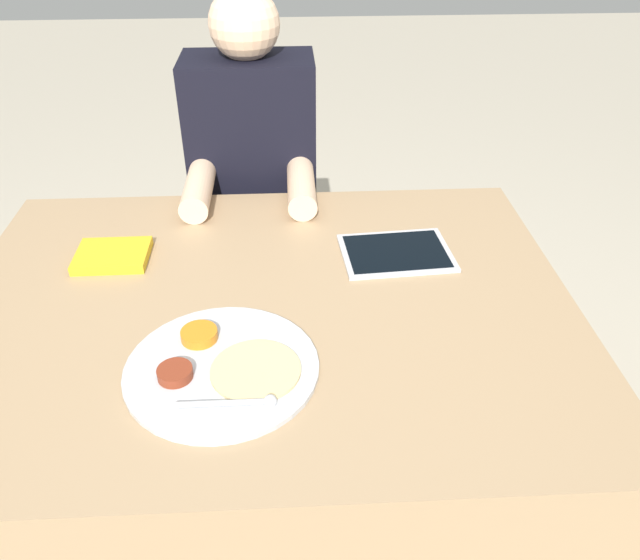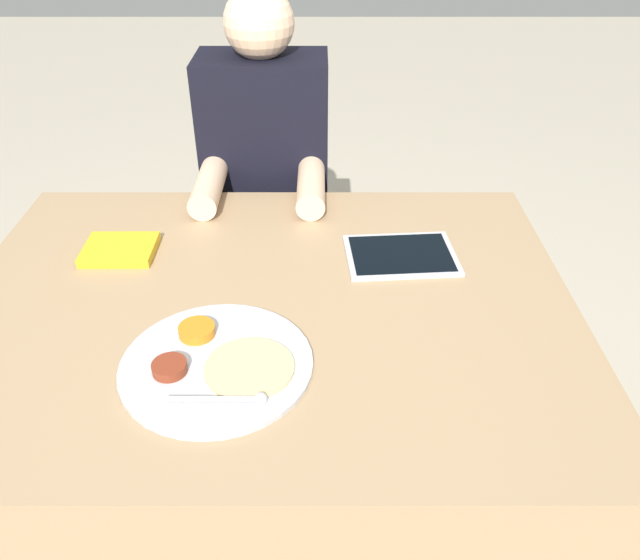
% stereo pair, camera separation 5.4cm
% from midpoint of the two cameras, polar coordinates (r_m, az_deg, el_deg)
% --- Properties ---
extents(ground_plane, '(12.00, 12.00, 0.00)m').
position_cam_midpoint_polar(ground_plane, '(1.77, -2.86, -21.15)').
color(ground_plane, '#B2A893').
extents(dining_table, '(1.22, 0.94, 0.73)m').
position_cam_midpoint_polar(dining_table, '(1.48, -3.27, -13.23)').
color(dining_table, '#9E7F5B').
rests_on(dining_table, ground_plane).
extents(thali_tray, '(0.33, 0.33, 0.03)m').
position_cam_midpoint_polar(thali_tray, '(1.09, -7.97, -7.59)').
color(thali_tray, '#B7BABF').
rests_on(thali_tray, dining_table).
extents(red_notebook, '(0.15, 0.13, 0.02)m').
position_cam_midpoint_polar(red_notebook, '(1.43, -16.78, 2.62)').
color(red_notebook, silver).
rests_on(red_notebook, dining_table).
extents(tablet_device, '(0.25, 0.19, 0.01)m').
position_cam_midpoint_polar(tablet_device, '(1.38, 8.55, 2.25)').
color(tablet_device, '#B7B7BC').
rests_on(tablet_device, dining_table).
extents(person_diner, '(0.34, 0.43, 1.20)m').
position_cam_midpoint_polar(person_diner, '(1.86, -3.84, 5.78)').
color(person_diner, black).
rests_on(person_diner, ground_plane).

